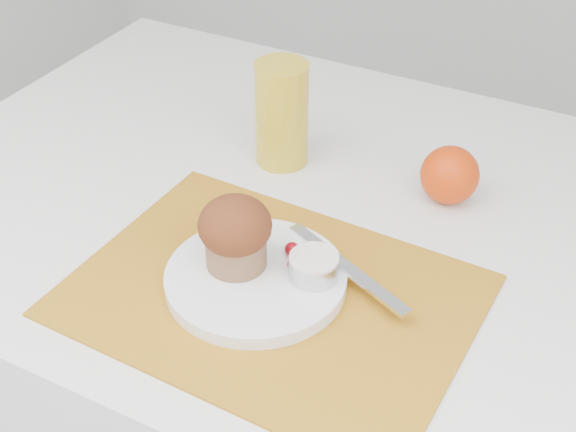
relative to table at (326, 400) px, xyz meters
The scene contains 11 objects.
table is the anchor object (origin of this frame).
placemat 0.42m from the table, 87.73° to the right, with size 0.45×0.33×0.00m, color #B77719.
plate 0.43m from the table, 95.38° to the right, with size 0.21×0.21×0.02m, color white.
ramekin 0.44m from the table, 73.62° to the right, with size 0.06×0.06×0.02m, color #B8B8BC.
cream 0.45m from the table, 73.62° to the right, with size 0.06×0.06×0.01m, color white.
raspberry_near 0.42m from the table, 87.97° to the right, with size 0.02×0.02×0.02m, color #630207.
raspberry_far 0.43m from the table, 82.06° to the right, with size 0.02×0.02×0.02m, color #560204.
butter_knife 0.42m from the table, 59.20° to the right, with size 0.20×0.02×0.00m, color silver.
orange 0.44m from the table, 37.66° to the left, with size 0.08×0.08×0.08m, color #E53F08.
juice_glass 0.47m from the table, 146.82° to the left, with size 0.07×0.07×0.15m, color gold.
muffin 0.48m from the table, 104.63° to the right, with size 0.08×0.08×0.09m.
Camera 1 is at (0.34, -0.73, 1.37)m, focal length 50.00 mm.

